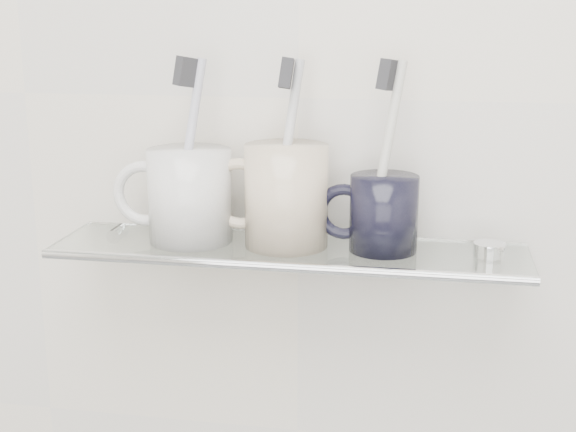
% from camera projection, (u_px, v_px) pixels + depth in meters
% --- Properties ---
extents(wall_back, '(2.50, 0.00, 2.50)m').
position_uv_depth(wall_back, '(298.00, 98.00, 0.87)').
color(wall_back, beige).
rests_on(wall_back, ground).
extents(shelf_glass, '(0.50, 0.12, 0.01)m').
position_uv_depth(shelf_glass, '(288.00, 250.00, 0.85)').
color(shelf_glass, silver).
rests_on(shelf_glass, wall_back).
extents(shelf_rail, '(0.50, 0.01, 0.01)m').
position_uv_depth(shelf_rail, '(278.00, 267.00, 0.79)').
color(shelf_rail, silver).
rests_on(shelf_rail, shelf_glass).
extents(bracket_left, '(0.02, 0.03, 0.02)m').
position_uv_depth(bracket_left, '(118.00, 239.00, 0.93)').
color(bracket_left, silver).
rests_on(bracket_left, wall_back).
extents(bracket_right, '(0.02, 0.03, 0.02)m').
position_uv_depth(bracket_right, '(488.00, 258.00, 0.86)').
color(bracket_right, silver).
rests_on(bracket_right, wall_back).
extents(mug_left, '(0.10, 0.10, 0.10)m').
position_uv_depth(mug_left, '(190.00, 196.00, 0.86)').
color(mug_left, white).
rests_on(mug_left, shelf_glass).
extents(mug_left_handle, '(0.07, 0.01, 0.07)m').
position_uv_depth(mug_left_handle, '(145.00, 194.00, 0.87)').
color(mug_left_handle, white).
rests_on(mug_left_handle, mug_left).
extents(toothbrush_left, '(0.04, 0.03, 0.19)m').
position_uv_depth(toothbrush_left, '(189.00, 149.00, 0.84)').
color(toothbrush_left, '#B2B1CC').
rests_on(toothbrush_left, mug_left).
extents(bristles_left, '(0.03, 0.03, 0.03)m').
position_uv_depth(bristles_left, '(186.00, 72.00, 0.82)').
color(bristles_left, '#29292D').
rests_on(bristles_left, toothbrush_left).
extents(mug_center, '(0.11, 0.11, 0.11)m').
position_uv_depth(mug_center, '(286.00, 196.00, 0.84)').
color(mug_center, beige).
rests_on(mug_center, shelf_glass).
extents(mug_center_handle, '(0.08, 0.01, 0.08)m').
position_uv_depth(mug_center_handle, '(240.00, 194.00, 0.85)').
color(mug_center_handle, beige).
rests_on(mug_center_handle, mug_center).
extents(toothbrush_center, '(0.03, 0.04, 0.19)m').
position_uv_depth(toothbrush_center, '(286.00, 152.00, 0.83)').
color(toothbrush_center, silver).
rests_on(toothbrush_center, mug_center).
extents(bristles_center, '(0.02, 0.03, 0.03)m').
position_uv_depth(bristles_center, '(286.00, 73.00, 0.81)').
color(bristles_center, '#29292D').
rests_on(bristles_center, toothbrush_center).
extents(mug_right, '(0.08, 0.08, 0.08)m').
position_uv_depth(mug_right, '(384.00, 213.00, 0.82)').
color(mug_right, black).
rests_on(mug_right, shelf_glass).
extents(mug_right_handle, '(0.06, 0.01, 0.06)m').
position_uv_depth(mug_right_handle, '(344.00, 212.00, 0.83)').
color(mug_right_handle, black).
rests_on(mug_right_handle, mug_right).
extents(toothbrush_right, '(0.04, 0.02, 0.19)m').
position_uv_depth(toothbrush_right, '(386.00, 155.00, 0.81)').
color(toothbrush_right, silver).
rests_on(toothbrush_right, mug_right).
extents(bristles_right, '(0.02, 0.03, 0.03)m').
position_uv_depth(bristles_right, '(388.00, 75.00, 0.79)').
color(bristles_right, '#29292D').
rests_on(bristles_right, toothbrush_right).
extents(chrome_cap, '(0.03, 0.03, 0.01)m').
position_uv_depth(chrome_cap, '(489.00, 249.00, 0.81)').
color(chrome_cap, silver).
rests_on(chrome_cap, shelf_glass).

